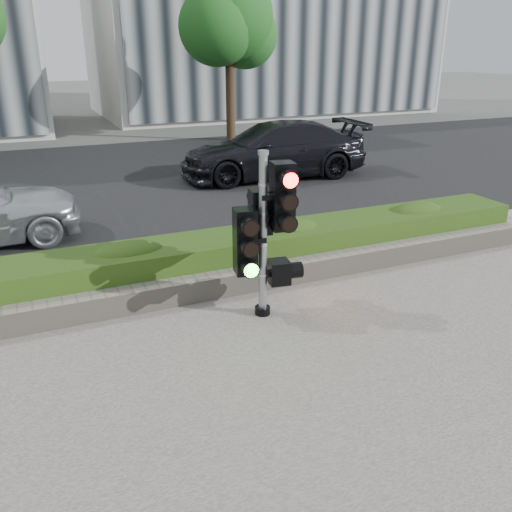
{
  "coord_description": "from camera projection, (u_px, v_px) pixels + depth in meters",
  "views": [
    {
      "loc": [
        -2.51,
        -5.17,
        3.56
      ],
      "look_at": [
        0.03,
        0.6,
        1.11
      ],
      "focal_mm": 38.0,
      "sensor_mm": 36.0,
      "label": 1
    }
  ],
  "objects": [
    {
      "name": "ground",
      "position": [
        273.0,
        357.0,
        6.64
      ],
      "size": [
        120.0,
        120.0,
        0.0
      ],
      "primitive_type": "plane",
      "color": "#51514C",
      "rests_on": "ground"
    },
    {
      "name": "sidewalk",
      "position": [
        402.0,
        503.0,
        4.5
      ],
      "size": [
        16.0,
        11.0,
        0.03
      ],
      "primitive_type": "cube",
      "color": "#9E9389",
      "rests_on": "ground"
    },
    {
      "name": "road",
      "position": [
        120.0,
        182.0,
        15.17
      ],
      "size": [
        60.0,
        13.0,
        0.02
      ],
      "primitive_type": "cube",
      "color": "black",
      "rests_on": "ground"
    },
    {
      "name": "curb",
      "position": [
        194.0,
        264.0,
        9.31
      ],
      "size": [
        60.0,
        0.25,
        0.12
      ],
      "primitive_type": "cube",
      "color": "gray",
      "rests_on": "ground"
    },
    {
      "name": "stone_wall",
      "position": [
        219.0,
        284.0,
        8.19
      ],
      "size": [
        12.0,
        0.32,
        0.34
      ],
      "primitive_type": "cube",
      "color": "gray",
      "rests_on": "sidewalk"
    },
    {
      "name": "hedge",
      "position": [
        205.0,
        259.0,
        8.68
      ],
      "size": [
        12.0,
        1.0,
        0.68
      ],
      "primitive_type": "cube",
      "color": "#507524",
      "rests_on": "sidewalk"
    },
    {
      "name": "tree_right",
      "position": [
        228.0,
        20.0,
        20.35
      ],
      "size": [
        4.1,
        3.58,
        6.53
      ],
      "color": "black",
      "rests_on": "ground"
    },
    {
      "name": "traffic_signal",
      "position": [
        265.0,
        227.0,
        7.23
      ],
      "size": [
        0.83,
        0.64,
        2.31
      ],
      "rotation": [
        0.0,
        0.0,
        -0.16
      ],
      "color": "black",
      "rests_on": "sidewalk"
    },
    {
      "name": "car_dark",
      "position": [
        273.0,
        150.0,
        15.46
      ],
      "size": [
        5.48,
        2.52,
        1.55
      ],
      "primitive_type": "imported",
      "rotation": [
        0.0,
        0.0,
        -1.64
      ],
      "color": "black",
      "rests_on": "road"
    }
  ]
}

